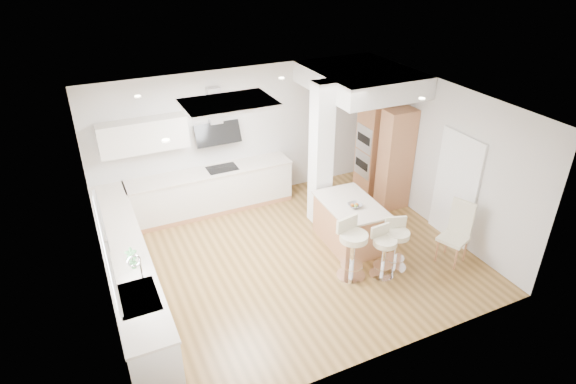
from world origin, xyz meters
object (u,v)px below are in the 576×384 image
bar_stool_a (352,246)px  dining_chair (457,229)px  peninsula (349,223)px  bar_stool_b (383,249)px  bar_stool_c (396,242)px

bar_stool_a → dining_chair: 1.92m
peninsula → dining_chair: 1.86m
peninsula → bar_stool_b: bearing=-87.7°
bar_stool_b → dining_chair: (1.41, -0.15, 0.09)m
bar_stool_c → dining_chair: 1.12m
bar_stool_c → bar_stool_b: bearing=-148.7°
bar_stool_a → bar_stool_c: bar_stool_a is taller
bar_stool_b → bar_stool_c: (0.31, 0.08, 0.01)m
peninsula → bar_stool_c: size_ratio=1.52×
peninsula → bar_stool_a: 1.00m
dining_chair → bar_stool_b: bearing=152.7°
peninsula → dining_chair: size_ratio=1.25×
bar_stool_a → dining_chair: bearing=-21.2°
bar_stool_c → dining_chair: size_ratio=0.83×
bar_stool_b → bar_stool_a: bearing=154.1°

